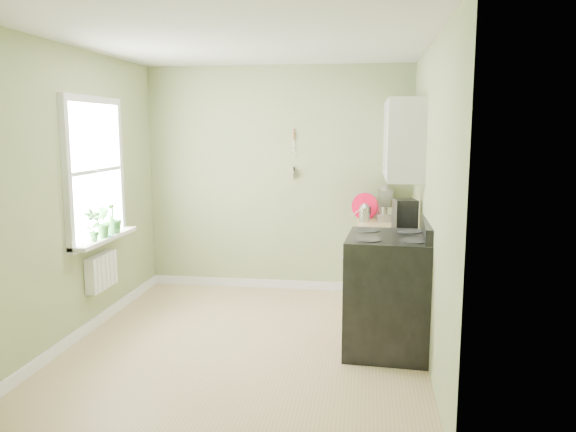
# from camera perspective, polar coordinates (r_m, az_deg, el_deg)

# --- Properties ---
(floor) EXTENTS (3.20, 3.60, 0.02)m
(floor) POSITION_cam_1_polar(r_m,az_deg,el_deg) (5.37, -4.09, -12.68)
(floor) COLOR tan
(floor) RESTS_ON ground
(ceiling) EXTENTS (3.20, 3.60, 0.02)m
(ceiling) POSITION_cam_1_polar(r_m,az_deg,el_deg) (5.05, -4.45, 17.38)
(ceiling) COLOR white
(ceiling) RESTS_ON wall_back
(wall_back) EXTENTS (3.20, 0.02, 2.70)m
(wall_back) POSITION_cam_1_polar(r_m,az_deg,el_deg) (6.80, -1.04, 3.73)
(wall_back) COLOR #98A570
(wall_back) RESTS_ON floor
(wall_left) EXTENTS (0.02, 3.60, 2.70)m
(wall_left) POSITION_cam_1_polar(r_m,az_deg,el_deg) (5.60, -20.60, 2.04)
(wall_left) COLOR #98A570
(wall_left) RESTS_ON floor
(wall_right) EXTENTS (0.02, 3.60, 2.70)m
(wall_right) POSITION_cam_1_polar(r_m,az_deg,el_deg) (4.95, 14.28, 1.51)
(wall_right) COLOR #98A570
(wall_right) RESTS_ON floor
(base_cabinets) EXTENTS (0.60, 1.60, 0.87)m
(base_cabinets) POSITION_cam_1_polar(r_m,az_deg,el_deg) (6.08, 10.02, -5.79)
(base_cabinets) COLOR white
(base_cabinets) RESTS_ON floor
(countertop) EXTENTS (0.64, 1.60, 0.04)m
(countertop) POSITION_cam_1_polar(r_m,az_deg,el_deg) (5.98, 10.04, -1.57)
(countertop) COLOR #D4BA82
(countertop) RESTS_ON base_cabinets
(upper_cabinets) EXTENTS (0.35, 1.40, 0.80)m
(upper_cabinets) POSITION_cam_1_polar(r_m,az_deg,el_deg) (5.99, 11.56, 7.64)
(upper_cabinets) COLOR white
(upper_cabinets) RESTS_ON wall_right
(window) EXTENTS (0.06, 1.14, 1.44)m
(window) POSITION_cam_1_polar(r_m,az_deg,el_deg) (5.83, -19.08, 4.35)
(window) COLOR white
(window) RESTS_ON wall_left
(window_sill) EXTENTS (0.18, 1.14, 0.04)m
(window_sill) POSITION_cam_1_polar(r_m,az_deg,el_deg) (5.88, -18.11, -2.15)
(window_sill) COLOR white
(window_sill) RESTS_ON wall_left
(radiator) EXTENTS (0.12, 0.50, 0.35)m
(radiator) POSITION_cam_1_polar(r_m,az_deg,el_deg) (5.92, -18.43, -5.37)
(radiator) COLOR white
(radiator) RESTS_ON wall_left
(wall_utensils) EXTENTS (0.02, 0.14, 0.58)m
(wall_utensils) POSITION_cam_1_polar(r_m,az_deg,el_deg) (6.73, 0.61, 5.51)
(wall_utensils) COLOR #D4BA82
(wall_utensils) RESTS_ON wall_back
(stove) EXTENTS (0.80, 0.89, 1.17)m
(stove) POSITION_cam_1_polar(r_m,az_deg,el_deg) (5.10, 10.17, -7.61)
(stove) COLOR black
(stove) RESTS_ON floor
(stand_mixer) EXTENTS (0.22, 0.34, 0.40)m
(stand_mixer) POSITION_cam_1_polar(r_m,az_deg,el_deg) (6.58, 9.88, 1.05)
(stand_mixer) COLOR #B2B2B7
(stand_mixer) RESTS_ON countertop
(kettle) EXTENTS (0.21, 0.12, 0.21)m
(kettle) POSITION_cam_1_polar(r_m,az_deg,el_deg) (6.42, 7.78, 0.34)
(kettle) COLOR silver
(kettle) RESTS_ON countertop
(coffee_maker) EXTENTS (0.25, 0.26, 0.37)m
(coffee_maker) POSITION_cam_1_polar(r_m,az_deg,el_deg) (5.61, 11.74, -0.30)
(coffee_maker) COLOR black
(coffee_maker) RESTS_ON countertop
(red_tray) EXTENTS (0.32, 0.15, 0.31)m
(red_tray) POSITION_cam_1_polar(r_m,az_deg,el_deg) (6.56, 7.80, 0.98)
(red_tray) COLOR red
(red_tray) RESTS_ON countertop
(jar) EXTENTS (0.08, 0.08, 0.08)m
(jar) POSITION_cam_1_polar(r_m,az_deg,el_deg) (5.60, 9.15, -1.61)
(jar) COLOR #A39885
(jar) RESTS_ON countertop
(plant_a) EXTENTS (0.19, 0.20, 0.32)m
(plant_a) POSITION_cam_1_polar(r_m,az_deg,el_deg) (5.62, -19.25, -0.85)
(plant_a) COLOR #3C8136
(plant_a) RESTS_ON window_sill
(plant_b) EXTENTS (0.22, 0.21, 0.30)m
(plant_b) POSITION_cam_1_polar(r_m,az_deg,el_deg) (5.79, -18.39, -0.61)
(plant_b) COLOR #3C8136
(plant_b) RESTS_ON window_sill
(plant_c) EXTENTS (0.18, 0.18, 0.33)m
(plant_c) POSITION_cam_1_polar(r_m,az_deg,el_deg) (6.00, -17.38, -0.13)
(plant_c) COLOR #3C8136
(plant_c) RESTS_ON window_sill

